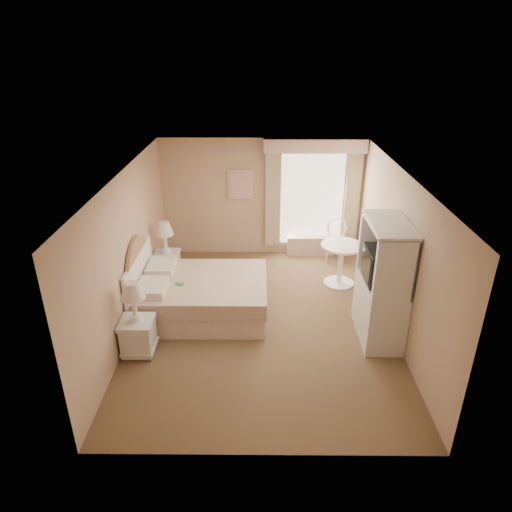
{
  "coord_description": "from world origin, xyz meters",
  "views": [
    {
      "loc": [
        -0.05,
        -6.45,
        4.23
      ],
      "look_at": [
        -0.11,
        0.3,
        1.05
      ],
      "focal_mm": 32.0,
      "sensor_mm": 36.0,
      "label": 1
    }
  ],
  "objects_px": {
    "nightstand_near": "(137,327)",
    "round_table": "(341,258)",
    "bed": "(196,294)",
    "armoire": "(382,291)",
    "nightstand_far": "(167,258)",
    "cafe_chair": "(336,236)"
  },
  "relations": [
    {
      "from": "armoire",
      "to": "nightstand_near",
      "type": "bearing_deg",
      "value": -172.6
    },
    {
      "from": "nightstand_far",
      "to": "armoire",
      "type": "xyz_separation_m",
      "value": [
        3.65,
        -1.87,
        0.35
      ]
    },
    {
      "from": "nightstand_far",
      "to": "armoire",
      "type": "relative_size",
      "value": 0.61
    },
    {
      "from": "round_table",
      "to": "nightstand_near",
      "type": "bearing_deg",
      "value": -146.77
    },
    {
      "from": "nightstand_near",
      "to": "round_table",
      "type": "bearing_deg",
      "value": 33.23
    },
    {
      "from": "bed",
      "to": "nightstand_near",
      "type": "bearing_deg",
      "value": -122.97
    },
    {
      "from": "bed",
      "to": "nightstand_near",
      "type": "xyz_separation_m",
      "value": [
        -0.72,
        -1.11,
        0.08
      ]
    },
    {
      "from": "nightstand_far",
      "to": "cafe_chair",
      "type": "distance_m",
      "value": 3.54
    },
    {
      "from": "nightstand_near",
      "to": "bed",
      "type": "bearing_deg",
      "value": 57.03
    },
    {
      "from": "armoire",
      "to": "cafe_chair",
      "type": "bearing_deg",
      "value": 94.99
    },
    {
      "from": "bed",
      "to": "armoire",
      "type": "bearing_deg",
      "value": -12.27
    },
    {
      "from": "nightstand_near",
      "to": "armoire",
      "type": "relative_size",
      "value": 0.61
    },
    {
      "from": "cafe_chair",
      "to": "armoire",
      "type": "relative_size",
      "value": 0.47
    },
    {
      "from": "nightstand_near",
      "to": "round_table",
      "type": "height_order",
      "value": "nightstand_near"
    },
    {
      "from": "round_table",
      "to": "armoire",
      "type": "height_order",
      "value": "armoire"
    },
    {
      "from": "round_table",
      "to": "cafe_chair",
      "type": "relative_size",
      "value": 0.91
    },
    {
      "from": "nightstand_near",
      "to": "armoire",
      "type": "height_order",
      "value": "armoire"
    },
    {
      "from": "nightstand_far",
      "to": "bed",
      "type": "bearing_deg",
      "value": -59.74
    },
    {
      "from": "bed",
      "to": "nightstand_near",
      "type": "distance_m",
      "value": 1.33
    },
    {
      "from": "bed",
      "to": "cafe_chair",
      "type": "height_order",
      "value": "bed"
    },
    {
      "from": "bed",
      "to": "armoire",
      "type": "relative_size",
      "value": 1.12
    },
    {
      "from": "cafe_chair",
      "to": "armoire",
      "type": "distance_m",
      "value": 2.84
    }
  ]
}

